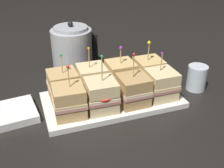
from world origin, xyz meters
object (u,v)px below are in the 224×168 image
at_px(sandwich_back_center_left, 92,80).
at_px(kettle_steel, 72,51).
at_px(sandwich_front_center_right, 133,90).
at_px(drinking_glass, 197,78).
at_px(sandwich_back_far_right, 149,72).
at_px(sandwich_back_far_left, 63,85).
at_px(serving_platter, 112,100).
at_px(sandwich_front_far_right, 161,85).
at_px(sandwich_front_far_left, 69,101).
at_px(sandwich_front_center_left, 101,95).
at_px(napkin_stack, 12,113).
at_px(sandwich_back_center_right, 121,75).

xyz_separation_m(sandwich_back_center_left, kettle_steel, (-0.02, 0.21, 0.03)).
height_order(sandwich_front_center_right, sandwich_back_center_left, sandwich_front_center_right).
bearing_deg(kettle_steel, drinking_glass, -36.02).
relative_size(sandwich_back_center_left, sandwich_back_far_right, 1.02).
distance_m(sandwich_front_center_right, sandwich_back_center_left, 0.15).
relative_size(sandwich_back_far_left, sandwich_back_center_left, 0.94).
relative_size(serving_platter, sandwich_front_center_right, 2.59).
bearing_deg(kettle_steel, serving_platter, -75.30).
relative_size(sandwich_front_far_right, sandwich_back_far_left, 1.00).
distance_m(sandwich_back_far_left, sandwich_back_center_left, 0.10).
bearing_deg(sandwich_back_center_left, kettle_steel, 94.70).
relative_size(sandwich_front_far_right, kettle_steel, 0.76).
bearing_deg(sandwich_back_far_right, sandwich_front_far_left, -161.99).
bearing_deg(sandwich_front_far_right, serving_platter, 162.45).
xyz_separation_m(sandwich_front_center_left, sandwich_back_far_right, (0.21, 0.10, -0.00)).
distance_m(sandwich_front_center_left, kettle_steel, 0.32).
bearing_deg(napkin_stack, sandwich_front_far_right, -8.83).
xyz_separation_m(sandwich_front_far_right, sandwich_back_far_right, (0.00, 0.10, 0.00)).
xyz_separation_m(sandwich_back_far_right, drinking_glass, (0.16, -0.06, -0.02)).
relative_size(sandwich_front_far_left, sandwich_back_center_left, 0.96).
height_order(sandwich_front_center_right, drinking_glass, sandwich_front_center_right).
bearing_deg(sandwich_front_center_right, drinking_glass, 8.45).
bearing_deg(serving_platter, sandwich_back_far_right, 18.04).
relative_size(sandwich_back_center_left, sandwich_back_center_right, 1.06).
distance_m(serving_platter, sandwich_front_far_left, 0.17).
bearing_deg(sandwich_front_center_right, serving_platter, 135.12).
xyz_separation_m(serving_platter, sandwich_back_center_right, (0.05, 0.05, 0.06)).
distance_m(sandwich_front_center_left, sandwich_front_center_right, 0.10).
xyz_separation_m(sandwich_front_center_right, drinking_glass, (0.26, 0.04, -0.02)).
distance_m(sandwich_back_center_left, kettle_steel, 0.22).
bearing_deg(sandwich_front_center_left, napkin_stack, 163.65).
relative_size(sandwich_back_far_left, sandwich_back_far_right, 0.96).
height_order(sandwich_front_center_left, sandwich_back_center_right, sandwich_front_center_left).
relative_size(serving_platter, kettle_steel, 2.15).
xyz_separation_m(sandwich_front_center_right, sandwich_back_center_right, (-0.00, 0.10, 0.00)).
xyz_separation_m(sandwich_front_far_left, sandwich_front_center_left, (0.10, -0.00, 0.00)).
bearing_deg(sandwich_back_far_right, kettle_steel, 136.13).
relative_size(sandwich_front_center_left, drinking_glass, 2.01).
bearing_deg(sandwich_back_far_right, napkin_stack, -176.84).
bearing_deg(sandwich_front_center_right, sandwich_back_far_right, 44.94).
relative_size(sandwich_front_far_right, napkin_stack, 1.03).
distance_m(serving_platter, sandwich_back_center_right, 0.09).
relative_size(sandwich_back_far_left, kettle_steel, 0.76).
bearing_deg(sandwich_front_far_right, sandwich_front_center_right, -177.72).
bearing_deg(sandwich_back_far_right, sandwich_back_center_left, 179.62).
relative_size(serving_platter, sandwich_back_center_left, 2.66).
bearing_deg(serving_platter, drinking_glass, -2.37).
distance_m(sandwich_back_center_right, sandwich_back_far_right, 0.11).
distance_m(serving_platter, sandwich_front_far_right, 0.17).
height_order(serving_platter, kettle_steel, kettle_steel).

